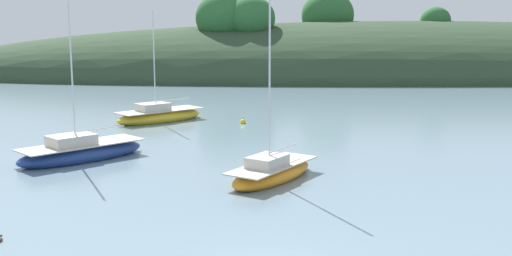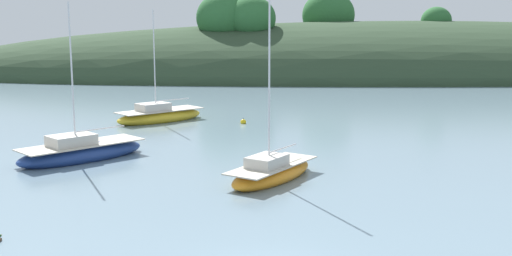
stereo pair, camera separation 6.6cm
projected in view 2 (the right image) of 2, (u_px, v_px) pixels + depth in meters
The scene contains 5 objects.
far_shoreline_hill at pixel (410, 74), 91.17m from camera, with size 150.00×36.00×21.01m.
sailboat_cream_ketch at pixel (159, 116), 46.82m from camera, with size 7.34×6.72×8.90m.
sailboat_blue_center at pixel (272, 172), 28.91m from camera, with size 5.25×6.30×8.84m.
sailboat_navy_dinghy at pixel (81, 152), 33.28m from camera, with size 7.17×6.93×8.93m.
mooring_buoy_channel at pixel (243, 122), 45.75m from camera, with size 0.44×0.44×0.54m.
Camera 2 is at (-0.77, -16.07, 7.34)m, focal length 41.84 mm.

